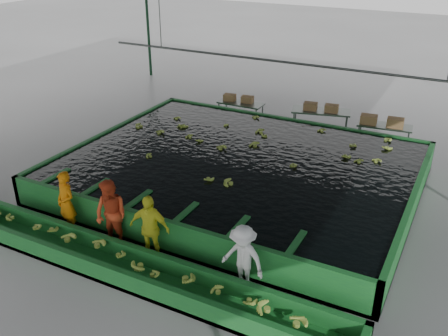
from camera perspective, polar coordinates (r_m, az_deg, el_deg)
The scene contains 20 objects.
ground at distance 13.97m, azimuth -0.95°, elevation -4.49°, with size 80.00×80.00×0.00m, color slate.
shed_roof at distance 12.24m, azimuth -1.13°, elevation 16.19°, with size 20.00×22.00×0.04m, color slate.
shed_posts at distance 12.89m, azimuth -1.03°, elevation 5.16°, with size 20.00×22.00×5.00m, color #12331D, non-canonical shape.
flotation_tank at distance 14.93m, azimuth 1.77°, elevation -0.43°, with size 10.00×8.00×0.90m, color #1A6527, non-canonical shape.
tank_water at distance 14.76m, azimuth 1.80°, elevation 0.96°, with size 9.70×7.70×0.00m, color black.
sorting_trough at distance 11.32m, azimuth -9.84°, elevation -11.46°, with size 10.00×1.00×0.50m, color #1A6527, non-canonical shape.
cableway_rail at distance 17.12m, azimuth 7.14°, elevation 11.90°, with size 0.08×0.08×14.00m, color #59605B.
rail_hanger_left at distance 19.21m, azimuth -7.34°, elevation 16.43°, with size 0.04×0.04×2.00m, color #59605B.
worker_a at distance 13.10m, azimuth -17.58°, elevation -3.81°, with size 0.61×0.40×1.66m, color orange.
worker_b at distance 12.20m, azimuth -12.77°, elevation -5.23°, with size 0.86×0.67×1.76m, color #CD411E.
worker_c at distance 11.62m, azimuth -8.52°, elevation -6.80°, with size 0.98×0.41×1.67m, color yellow.
worker_d at distance 10.62m, azimuth 2.16°, elevation -10.30°, with size 1.01×0.58×1.56m, color white.
packing_table_left at distance 20.00m, azimuth 1.91°, elevation 6.36°, with size 1.80×0.72×0.82m, color #59605B, non-canonical shape.
packing_table_mid at distance 19.05m, azimuth 10.92°, elevation 5.13°, with size 2.12×0.85×0.96m, color #59605B, non-canonical shape.
packing_table_right at distance 18.48m, azimuth 17.74°, elevation 3.48°, with size 1.84×0.74×0.84m, color #59605B, non-canonical shape.
box_stack_left at distance 20.00m, azimuth 1.66°, elevation 7.61°, with size 1.20×0.33×0.26m, color olive, non-canonical shape.
box_stack_mid at distance 18.82m, azimuth 10.99°, elevation 6.44°, with size 1.26×0.35×0.27m, color olive, non-canonical shape.
box_stack_right at distance 18.28m, azimuth 17.54°, elevation 4.69°, with size 1.45×0.40×0.31m, color olive, non-canonical shape.
floating_bananas at distance 15.42m, azimuth 3.10°, elevation 2.06°, with size 8.87×6.04×0.12m, color #92AB3C, non-canonical shape.
trough_bananas at distance 11.23m, azimuth -9.89°, elevation -10.85°, with size 8.50×0.57×0.11m, color #92AB3C, non-canonical shape.
Camera 1 is at (5.79, -10.60, 7.01)m, focal length 40.00 mm.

